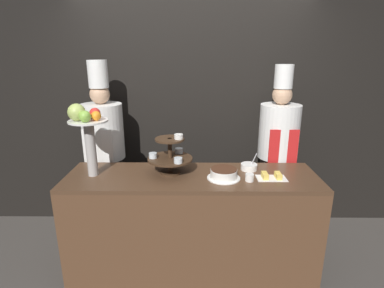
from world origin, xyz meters
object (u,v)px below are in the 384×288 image
Objects in this scene: cup_white at (250,178)px; serving_bowl_far at (249,167)px; fruit_pedestal at (86,126)px; cake_square_tray at (271,177)px; chef_center_left at (278,149)px; cake_round at (224,174)px; tiered_stand at (170,155)px; chef_left at (104,147)px.

serving_bowl_far reaches higher than cup_white.
fruit_pedestal is 3.98× the size of serving_bowl_far.
chef_center_left is at bearing 71.05° from cake_square_tray.
cake_round is 0.15× the size of chef_center_left.
cup_white is 0.44× the size of serving_bowl_far.
fruit_pedestal reaches higher than cake_square_tray.
cake_square_tray is at bearing -7.36° from tiered_stand.
cake_square_tray is at bearing -21.05° from chef_left.
tiered_stand is 2.47× the size of serving_bowl_far.
chef_left reaches higher than cup_white.
cake_round is at bearing -13.49° from tiered_stand.
fruit_pedestal is at bearing -85.95° from chef_left.
chef_left is (-0.04, 0.55, -0.35)m from fruit_pedestal.
fruit_pedestal reaches higher than cup_white.
cake_round is at bearing 179.77° from cake_square_tray.
chef_center_left is at bearing 48.32° from serving_bowl_far.
cup_white is at bearing -4.54° from fruit_pedestal.
tiered_stand is at bearing -172.72° from serving_bowl_far.
cake_round is 1.13× the size of cake_square_tray.
tiered_stand is 0.21× the size of chef_center_left.
serving_bowl_far is (0.70, 0.09, -0.14)m from tiered_stand.
fruit_pedestal is 0.33× the size of chef_left.
chef_center_left is (0.60, 0.60, 0.03)m from cake_round.
chef_left is (-1.37, 0.65, 0.05)m from cup_white.
serving_bowl_far is at bearing -131.68° from chef_center_left.
chef_center_left is at bearing 17.52° from fruit_pedestal.
cup_white is (0.66, -0.16, -0.14)m from tiered_stand.
chef_left is at bearing 94.05° from fruit_pedestal.
chef_left is at bearing 152.77° from cake_round.
tiered_stand reaches higher than serving_bowl_far.
cake_square_tray is 0.25m from serving_bowl_far.
chef_left is (-1.41, 0.40, 0.05)m from serving_bowl_far.
tiered_stand is 5.57× the size of cup_white.
chef_center_left reaches higher than tiered_stand.
cake_round is 0.85m from chef_center_left.
cup_white is 0.20m from cake_square_tray.
cake_square_tray is (0.19, 0.05, -0.01)m from cup_white.
chef_center_left is (0.21, 0.60, 0.05)m from cake_square_tray.
fruit_pedestal is 0.34× the size of chef_center_left.
fruit_pedestal is 8.97× the size of cup_white.
serving_bowl_far is 0.09× the size of chef_center_left.
cake_square_tray is at bearing -52.39° from serving_bowl_far.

